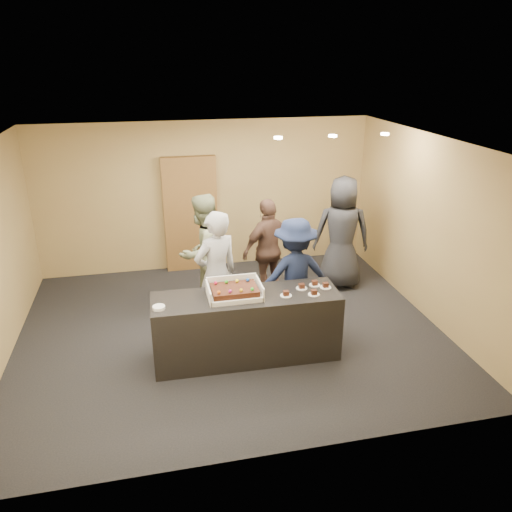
# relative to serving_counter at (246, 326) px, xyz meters

# --- Properties ---
(room) EXTENTS (6.04, 6.00, 2.70)m
(room) POSITION_rel_serving_counter_xyz_m (-0.09, 0.71, 0.90)
(room) COLOR black
(room) RESTS_ON ground
(serving_counter) EXTENTS (2.41, 0.75, 0.90)m
(serving_counter) POSITION_rel_serving_counter_xyz_m (0.00, 0.00, 0.00)
(serving_counter) COLOR black
(serving_counter) RESTS_ON floor
(storage_cabinet) EXTENTS (0.96, 0.15, 2.10)m
(storage_cabinet) POSITION_rel_serving_counter_xyz_m (-0.39, 3.12, 0.60)
(storage_cabinet) COLOR brown
(storage_cabinet) RESTS_ON floor
(cake_box) EXTENTS (0.67, 0.47, 0.20)m
(cake_box) POSITION_rel_serving_counter_xyz_m (-0.15, 0.02, 0.50)
(cake_box) COLOR white
(cake_box) RESTS_ON serving_counter
(sheet_cake) EXTENTS (0.57, 0.40, 0.11)m
(sheet_cake) POSITION_rel_serving_counter_xyz_m (-0.15, -0.00, 0.55)
(sheet_cake) COLOR #32150B
(sheet_cake) RESTS_ON cake_box
(plate_stack) EXTENTS (0.15, 0.15, 0.04)m
(plate_stack) POSITION_rel_serving_counter_xyz_m (-1.10, -0.12, 0.47)
(plate_stack) COLOR white
(plate_stack) RESTS_ON serving_counter
(slice_a) EXTENTS (0.15, 0.15, 0.07)m
(slice_a) POSITION_rel_serving_counter_xyz_m (0.49, -0.12, 0.47)
(slice_a) COLOR white
(slice_a) RESTS_ON serving_counter
(slice_b) EXTENTS (0.15, 0.15, 0.07)m
(slice_b) POSITION_rel_serving_counter_xyz_m (0.75, 0.04, 0.47)
(slice_b) COLOR white
(slice_b) RESTS_ON serving_counter
(slice_c) EXTENTS (0.15, 0.15, 0.07)m
(slice_c) POSITION_rel_serving_counter_xyz_m (0.85, -0.16, 0.47)
(slice_c) COLOR white
(slice_c) RESTS_ON serving_counter
(slice_d) EXTENTS (0.15, 0.15, 0.07)m
(slice_d) POSITION_rel_serving_counter_xyz_m (0.95, 0.10, 0.47)
(slice_d) COLOR white
(slice_d) RESTS_ON serving_counter
(slice_e) EXTENTS (0.15, 0.15, 0.07)m
(slice_e) POSITION_rel_serving_counter_xyz_m (1.06, 0.01, 0.47)
(slice_e) COLOR white
(slice_e) RESTS_ON serving_counter
(person_server_grey) EXTENTS (0.79, 0.67, 1.83)m
(person_server_grey) POSITION_rel_serving_counter_xyz_m (-0.28, 0.69, 0.47)
(person_server_grey) COLOR #9D9EA3
(person_server_grey) RESTS_ON floor
(person_sage_man) EXTENTS (1.12, 1.09, 1.82)m
(person_sage_man) POSITION_rel_serving_counter_xyz_m (-0.36, 1.59, 0.46)
(person_sage_man) COLOR gray
(person_sage_man) RESTS_ON floor
(person_navy_man) EXTENTS (1.11, 0.67, 1.67)m
(person_navy_man) POSITION_rel_serving_counter_xyz_m (0.82, 0.61, 0.39)
(person_navy_man) COLOR #141D3B
(person_navy_man) RESTS_ON floor
(person_brown_extra) EXTENTS (1.06, 0.76, 1.67)m
(person_brown_extra) POSITION_rel_serving_counter_xyz_m (0.70, 1.67, 0.39)
(person_brown_extra) COLOR brown
(person_brown_extra) RESTS_ON floor
(person_dark_suit) EXTENTS (1.07, 0.84, 1.92)m
(person_dark_suit) POSITION_rel_serving_counter_xyz_m (2.01, 1.83, 0.51)
(person_dark_suit) COLOR #232429
(person_dark_suit) RESTS_ON floor
(ceiling_spotlights) EXTENTS (1.72, 0.12, 0.03)m
(ceiling_spotlights) POSITION_rel_serving_counter_xyz_m (1.51, 1.21, 2.22)
(ceiling_spotlights) COLOR #FFEAC6
(ceiling_spotlights) RESTS_ON ceiling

